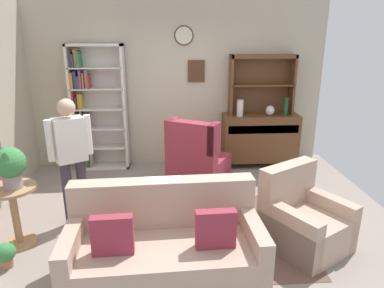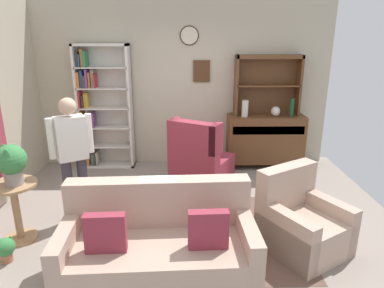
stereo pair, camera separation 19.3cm
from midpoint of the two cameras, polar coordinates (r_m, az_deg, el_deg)
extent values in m
cube|color=gray|center=(4.47, 0.00, -12.61)|extent=(5.40, 4.60, 0.02)
cube|color=#BCB299|center=(6.05, -0.36, 9.70)|extent=(5.00, 0.06, 2.80)
cylinder|color=beige|center=(5.94, 0.53, 17.48)|extent=(0.28, 0.03, 0.28)
torus|color=#382314|center=(5.94, 0.53, 17.48)|extent=(0.31, 0.02, 0.31)
cube|color=#4C2D19|center=(5.98, 2.53, 11.94)|extent=(0.28, 0.03, 0.36)
cube|color=brown|center=(4.22, 2.88, -14.47)|extent=(2.29, 1.86, 0.01)
cube|color=silver|center=(6.15, -17.20, 5.73)|extent=(0.04, 0.30, 2.10)
cube|color=silver|center=(5.97, -9.21, 5.95)|extent=(0.04, 0.30, 2.10)
cube|color=silver|center=(5.93, -13.99, 15.63)|extent=(0.90, 0.30, 0.04)
cube|color=silver|center=(6.33, -12.61, -3.29)|extent=(0.90, 0.30, 0.04)
cube|color=silver|center=(6.19, -13.00, 6.13)|extent=(0.90, 0.01, 2.10)
cube|color=silver|center=(6.22, -12.83, -0.22)|extent=(0.86, 0.30, 0.02)
cube|color=#CC7233|center=(6.36, -16.18, -2.18)|extent=(0.04, 0.12, 0.21)
cube|color=#CC7233|center=(6.34, -15.80, -1.86)|extent=(0.04, 0.22, 0.29)
cube|color=#723F7F|center=(6.32, -15.44, -1.83)|extent=(0.04, 0.11, 0.30)
cube|color=#337247|center=(6.33, -15.06, -2.24)|extent=(0.03, 0.22, 0.20)
cube|color=#3F3833|center=(6.31, -14.80, -2.02)|extent=(0.03, 0.22, 0.25)
cube|color=gray|center=(6.31, -14.42, -2.15)|extent=(0.03, 0.21, 0.22)
cube|color=silver|center=(6.12, -13.05, 2.77)|extent=(0.86, 0.30, 0.02)
cube|color=#723F7F|center=(6.26, -16.45, 0.72)|extent=(0.04, 0.13, 0.21)
cube|color=#337247|center=(6.24, -16.14, 0.99)|extent=(0.02, 0.18, 0.27)
cube|color=#284C8C|center=(6.24, -15.79, 0.71)|extent=(0.03, 0.18, 0.21)
cube|color=#B22D33|center=(6.22, -15.54, 1.05)|extent=(0.02, 0.14, 0.29)
cube|color=silver|center=(6.05, -13.27, 5.85)|extent=(0.86, 0.30, 0.02)
cube|color=gold|center=(6.16, -16.77, 4.03)|extent=(0.03, 0.24, 0.28)
cube|color=#B22D33|center=(6.16, -16.38, 3.77)|extent=(0.04, 0.17, 0.23)
cube|color=gray|center=(6.14, -15.99, 4.09)|extent=(0.04, 0.10, 0.29)
cube|color=#3F3833|center=(6.14, -15.49, 3.66)|extent=(0.04, 0.18, 0.20)
cube|color=#723F7F|center=(6.12, -15.06, 3.91)|extent=(0.03, 0.21, 0.25)
cube|color=silver|center=(5.99, -13.50, 9.00)|extent=(0.86, 0.30, 0.02)
cube|color=#B22D33|center=(6.10, -17.07, 7.04)|extent=(0.03, 0.24, 0.27)
cube|color=#3F3833|center=(6.09, -16.69, 6.73)|extent=(0.03, 0.15, 0.20)
cube|color=gold|center=(6.08, -16.33, 6.94)|extent=(0.04, 0.11, 0.24)
cube|color=gold|center=(6.07, -15.99, 6.96)|extent=(0.03, 0.15, 0.25)
cube|color=silver|center=(5.95, -13.73, 12.20)|extent=(0.86, 0.30, 0.02)
cube|color=#CC7233|center=(6.05, -17.28, 10.10)|extent=(0.04, 0.22, 0.26)
cube|color=#284C8C|center=(6.03, -16.81, 10.22)|extent=(0.04, 0.15, 0.28)
cube|color=#3F3833|center=(6.02, -16.32, 9.89)|extent=(0.04, 0.23, 0.20)
cube|color=#723F7F|center=(6.01, -15.97, 10.36)|extent=(0.04, 0.23, 0.30)
cube|color=#CC7233|center=(6.00, -15.59, 10.16)|extent=(0.02, 0.20, 0.25)
cube|color=gray|center=(5.99, -15.19, 10.39)|extent=(0.04, 0.11, 0.29)
cube|color=#B22D33|center=(5.98, -14.78, 10.07)|extent=(0.02, 0.18, 0.22)
cube|color=#3F3833|center=(6.02, -17.57, 13.19)|extent=(0.04, 0.13, 0.24)
cube|color=#284C8C|center=(6.01, -17.17, 13.05)|extent=(0.03, 0.14, 0.20)
cube|color=#CC7233|center=(5.99, -16.78, 13.44)|extent=(0.04, 0.13, 0.28)
cube|color=#337247|center=(5.98, -16.28, 13.35)|extent=(0.04, 0.24, 0.25)
cube|color=brown|center=(6.15, 12.85, 0.89)|extent=(1.30, 0.45, 0.82)
cube|color=brown|center=(6.03, 7.38, -3.79)|extent=(0.06, 0.06, 0.10)
cube|color=brown|center=(6.31, 18.24, -3.56)|extent=(0.06, 0.06, 0.10)
cube|color=brown|center=(6.35, 6.94, -2.63)|extent=(0.06, 0.06, 0.10)
cube|color=brown|center=(6.62, 17.28, -2.47)|extent=(0.06, 0.06, 0.10)
cube|color=#492C18|center=(5.89, 13.48, 2.18)|extent=(1.20, 0.01, 0.14)
cube|color=brown|center=(5.93, 8.23, 9.55)|extent=(0.04, 0.26, 1.00)
cube|color=brown|center=(6.19, 18.10, 9.20)|extent=(0.04, 0.26, 1.00)
cube|color=brown|center=(5.99, 13.60, 13.85)|extent=(1.10, 0.26, 0.06)
cube|color=brown|center=(6.04, 13.27, 9.41)|extent=(1.06, 0.26, 0.02)
cube|color=brown|center=(6.16, 13.00, 9.58)|extent=(1.10, 0.01, 1.00)
cylinder|color=beige|center=(5.86, 9.68, 5.79)|extent=(0.11, 0.11, 0.28)
ellipsoid|color=beige|center=(6.00, 14.53, 5.23)|extent=(0.15, 0.15, 0.17)
cylinder|color=#194223|center=(6.04, 17.03, 5.79)|extent=(0.07, 0.07, 0.31)
cube|color=tan|center=(3.45, -3.79, -18.66)|extent=(1.83, 0.93, 0.42)
cube|color=tan|center=(3.48, -3.93, -9.49)|extent=(1.81, 0.28, 0.48)
cube|color=tan|center=(3.50, -18.17, -17.12)|extent=(0.18, 0.86, 0.60)
cube|color=tan|center=(3.48, 10.59, -16.72)|extent=(0.18, 0.86, 0.60)
cube|color=maroon|center=(3.17, -12.38, -14.19)|extent=(0.36, 0.12, 0.36)
cube|color=maroon|center=(3.15, 4.51, -13.94)|extent=(0.36, 0.12, 0.36)
cube|color=white|center=(3.38, -4.02, -5.84)|extent=(0.37, 0.20, 0.00)
cube|color=tan|center=(4.05, 19.33, -13.78)|extent=(1.04, 1.05, 0.40)
cube|color=tan|center=(4.02, 16.67, -6.70)|extent=(0.74, 0.54, 0.48)
cube|color=tan|center=(3.81, 16.43, -14.34)|extent=(0.52, 0.74, 0.55)
cube|color=tan|center=(4.23, 22.11, -11.51)|extent=(0.52, 0.74, 0.55)
cube|color=maroon|center=(5.45, 2.72, -4.25)|extent=(1.07, 1.08, 0.42)
cube|color=maroon|center=(5.02, 1.34, 0.17)|extent=(0.78, 0.55, 0.63)
cube|color=maroon|center=(4.89, 5.12, 0.79)|extent=(0.22, 0.29, 0.44)
cube|color=maroon|center=(5.18, -1.82, 1.83)|extent=(0.22, 0.29, 0.44)
cylinder|color=#A87F56|center=(4.22, -26.43, -6.08)|extent=(0.52, 0.52, 0.03)
cylinder|color=#A87F56|center=(4.36, -25.80, -10.26)|extent=(0.08, 0.08, 0.66)
cylinder|color=#A87F56|center=(4.51, -25.25, -13.84)|extent=(0.36, 0.36, 0.03)
cylinder|color=gray|center=(4.16, -26.17, -5.05)|extent=(0.19, 0.19, 0.15)
sphere|color=#387F42|center=(4.09, -26.57, -2.32)|extent=(0.32, 0.32, 0.32)
ellipsoid|color=#387F42|center=(4.17, -27.35, -1.48)|extent=(0.10, 0.06, 0.23)
ellipsoid|color=#387F42|center=(3.97, -26.96, -2.36)|extent=(0.10, 0.06, 0.23)
cylinder|color=#AD6B4C|center=(4.17, -27.02, -16.36)|extent=(0.11, 0.11, 0.09)
sphere|color=#387F42|center=(4.11, -27.27, -14.90)|extent=(0.19, 0.19, 0.19)
ellipsoid|color=#387F42|center=(4.12, -26.49, -14.29)|extent=(0.06, 0.03, 0.14)
cylinder|color=#38333D|center=(4.48, -18.45, -7.46)|extent=(0.16, 0.16, 0.82)
cylinder|color=#38333D|center=(4.52, -16.23, -7.03)|extent=(0.16, 0.16, 0.82)
cube|color=silver|center=(4.27, -18.16, 0.93)|extent=(0.39, 0.35, 0.52)
sphere|color=tan|center=(4.18, -18.66, 5.92)|extent=(0.27, 0.27, 0.20)
cylinder|color=silver|center=(4.22, -21.07, 0.80)|extent=(0.11, 0.11, 0.48)
cylinder|color=silver|center=(4.32, -15.37, 1.72)|extent=(0.11, 0.11, 0.48)
cube|color=brown|center=(4.19, -0.70, -8.36)|extent=(0.80, 0.50, 0.03)
cube|color=brown|center=(4.11, -5.95, -12.34)|extent=(0.05, 0.05, 0.39)
cube|color=brown|center=(4.12, 4.61, -12.27)|extent=(0.05, 0.05, 0.39)
cube|color=brown|center=(4.50, -5.49, -9.52)|extent=(0.05, 0.05, 0.39)
cube|color=brown|center=(4.50, 4.08, -9.47)|extent=(0.05, 0.05, 0.39)
cube|color=#CC7233|center=(4.10, 1.04, -8.53)|extent=(0.19, 0.12, 0.03)
cube|color=#284C8C|center=(4.09, 1.19, -8.22)|extent=(0.20, 0.12, 0.02)
cube|color=#B22D33|center=(4.07, 1.12, -7.89)|extent=(0.17, 0.10, 0.03)
camera|label=1|loc=(0.10, -88.70, 0.42)|focal=32.30mm
camera|label=2|loc=(0.10, 91.30, -0.42)|focal=32.30mm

